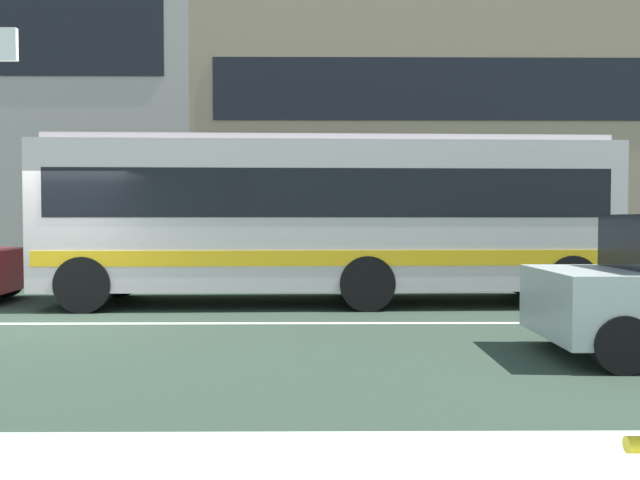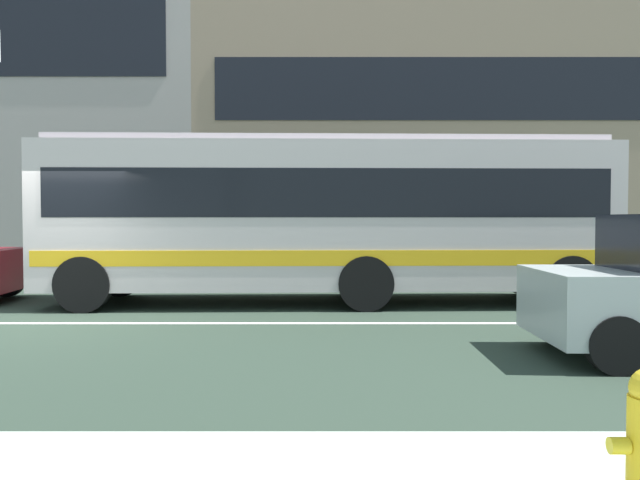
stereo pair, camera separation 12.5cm
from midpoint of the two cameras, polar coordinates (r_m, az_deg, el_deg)
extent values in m
plane|color=#29382D|center=(11.14, -24.51, -6.85)|extent=(160.00, 160.00, 0.00)
cube|color=silver|center=(11.14, -24.51, -6.82)|extent=(60.00, 0.16, 0.01)
cube|color=tan|center=(25.65, 12.82, 9.47)|extent=(19.39, 8.40, 10.12)
cube|color=black|center=(21.74, 15.36, 13.00)|extent=(17.84, 0.04, 2.02)
cube|color=beige|center=(12.51, 0.97, 2.16)|extent=(10.83, 2.89, 2.73)
cube|color=black|center=(12.52, 0.97, 4.04)|extent=(10.18, 2.89, 0.88)
cube|color=yellow|center=(12.53, 0.96, -1.28)|extent=(10.61, 2.91, 0.28)
cube|color=silver|center=(12.60, 0.97, 8.67)|extent=(10.38, 2.47, 0.12)
cube|color=black|center=(13.40, -22.77, 3.75)|extent=(0.10, 2.15, 0.96)
cylinder|color=black|center=(11.99, -20.19, -3.77)|extent=(1.01, 0.31, 1.00)
cylinder|color=black|center=(14.24, -17.17, -2.86)|extent=(1.01, 0.31, 1.00)
cylinder|color=black|center=(11.44, 4.53, -3.93)|extent=(1.01, 0.31, 1.00)
cylinder|color=black|center=(13.78, 3.47, -2.93)|extent=(1.01, 0.31, 1.00)
cylinder|color=black|center=(12.41, 21.91, -3.60)|extent=(1.01, 0.31, 1.00)
cylinder|color=black|center=(14.59, 18.20, -2.75)|extent=(1.01, 0.31, 1.00)
cylinder|color=black|center=(15.05, -26.00, -3.40)|extent=(0.66, 0.27, 0.64)
cylinder|color=black|center=(9.07, 21.22, -6.73)|extent=(0.64, 0.23, 0.64)
cylinder|color=black|center=(7.56, 25.59, -8.50)|extent=(0.64, 0.23, 0.64)
cylinder|color=yellow|center=(3.87, 26.26, -16.29)|extent=(0.10, 0.09, 0.09)
camera|label=1|loc=(0.06, -89.71, 0.01)|focal=35.55mm
camera|label=2|loc=(0.06, 90.29, -0.01)|focal=35.55mm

